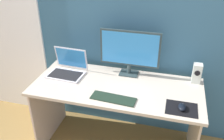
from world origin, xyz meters
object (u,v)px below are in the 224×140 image
at_px(monitor, 130,51).
at_px(keyboard_external, 113,98).
at_px(speaker_right, 197,73).
at_px(laptop, 68,69).
at_px(mouse, 182,107).

distance_m(monitor, keyboard_external, 0.52).
relative_size(speaker_right, keyboard_external, 0.50).
xyz_separation_m(laptop, mouse, (1.11, -0.30, -0.03)).
distance_m(speaker_right, laptop, 1.24).
height_order(speaker_right, mouse, speaker_right).
relative_size(monitor, speaker_right, 3.02).
height_order(laptop, mouse, laptop).
relative_size(speaker_right, mouse, 1.90).
height_order(monitor, speaker_right, monitor).
xyz_separation_m(speaker_right, mouse, (-0.11, -0.45, -0.07)).
relative_size(keyboard_external, mouse, 3.82).
height_order(monitor, mouse, monitor).
distance_m(monitor, laptop, 0.64).
relative_size(laptop, mouse, 3.55).
bearing_deg(monitor, mouse, -40.72).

